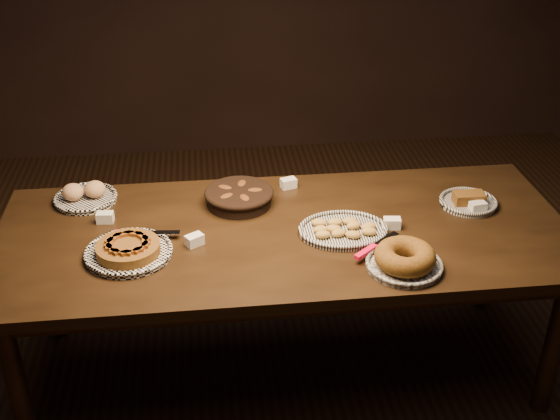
{
  "coord_description": "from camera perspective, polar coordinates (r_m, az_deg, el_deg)",
  "views": [
    {
      "loc": [
        -0.31,
        -2.48,
        2.27
      ],
      "look_at": [
        -0.01,
        0.05,
        0.82
      ],
      "focal_mm": 45.0,
      "sensor_mm": 36.0,
      "label": 1
    }
  ],
  "objects": [
    {
      "name": "buffet_table",
      "position": [
        2.97,
        0.39,
        -2.87
      ],
      "size": [
        2.4,
        1.0,
        0.75
      ],
      "color": "black",
      "rests_on": "ground"
    },
    {
      "name": "apple_tart_plate",
      "position": [
        2.82,
        -12.21,
        -3.21
      ],
      "size": [
        0.37,
        0.35,
        0.07
      ],
      "rotation": [
        0.0,
        0.0,
        0.01
      ],
      "color": "white",
      "rests_on": "buffet_table"
    },
    {
      "name": "loaf_plate",
      "position": [
        3.22,
        15.05,
        0.69
      ],
      "size": [
        0.26,
        0.26,
        0.06
      ],
      "rotation": [
        0.0,
        0.0,
        -0.02
      ],
      "color": "black",
      "rests_on": "buffet_table"
    },
    {
      "name": "bread_roll_plate",
      "position": [
        3.25,
        -15.57,
        1.15
      ],
      "size": [
        0.28,
        0.28,
        0.09
      ],
      "rotation": [
        0.0,
        0.0,
        -0.34
      ],
      "color": "white",
      "rests_on": "buffet_table"
    },
    {
      "name": "madeleine_platter",
      "position": [
        2.91,
        5.13,
        -1.6
      ],
      "size": [
        0.37,
        0.3,
        0.04
      ],
      "rotation": [
        0.0,
        0.0,
        -0.18
      ],
      "color": "black",
      "rests_on": "buffet_table"
    },
    {
      "name": "croissant_basket",
      "position": [
        3.1,
        -3.34,
        1.16
      ],
      "size": [
        0.37,
        0.37,
        0.08
      ],
      "rotation": [
        0.0,
        0.0,
        -0.42
      ],
      "color": "black",
      "rests_on": "buffet_table"
    },
    {
      "name": "bundt_cake_plate",
      "position": [
        2.71,
        10.08,
        -3.97
      ],
      "size": [
        0.33,
        0.38,
        0.09
      ],
      "rotation": [
        0.0,
        0.0,
        -0.02
      ],
      "color": "black",
      "rests_on": "buffet_table"
    },
    {
      "name": "ground",
      "position": [
        3.38,
        0.35,
        -12.61
      ],
      "size": [
        5.0,
        5.0,
        0.0
      ],
      "primitive_type": "plane",
      "color": "black",
      "rests_on": "ground"
    },
    {
      "name": "tent_cards",
      "position": [
        3.01,
        1.08,
        -0.26
      ],
      "size": [
        1.68,
        0.52,
        0.04
      ],
      "color": "white",
      "rests_on": "buffet_table"
    }
  ]
}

